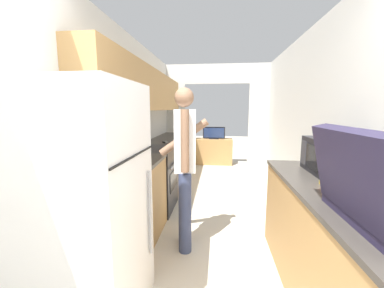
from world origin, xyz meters
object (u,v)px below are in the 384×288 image
suitcase (382,198)px  book_stack (343,186)px  person (185,165)px  refrigerator (83,207)px  microwave (331,157)px  television (214,133)px  range_oven (153,178)px  tv_cabinet (214,151)px  knife (164,142)px

suitcase → book_stack: suitcase is taller
suitcase → book_stack: size_ratio=2.10×
person → suitcase: person is taller
refrigerator → person: person is taller
suitcase → microwave: 0.97m
suitcase → television: size_ratio=1.13×
range_oven → book_stack: range_oven is taller
television → tv_cabinet: bearing=90.0°
refrigerator → tv_cabinet: (0.78, 4.83, -0.48)m
person → book_stack: (1.20, -0.65, 0.04)m
television → book_stack: bearing=-77.8°
television → refrigerator: bearing=-99.2°
refrigerator → suitcase: 1.70m
suitcase → refrigerator: bearing=172.1°
person → suitcase: bearing=-146.1°
knife → refrigerator: bearing=-119.1°
person → book_stack: bearing=-128.7°
refrigerator → tv_cabinet: refrigerator is taller
microwave → suitcase: bearing=-101.5°
person → television: bearing=-13.6°
television → suitcase: bearing=-79.9°
person → tv_cabinet: bearing=-13.5°
microwave → book_stack: size_ratio=1.73×
refrigerator → person: size_ratio=0.98×
television → microwave: bearing=-75.1°
refrigerator → suitcase: (1.67, -0.23, 0.23)m
book_stack → microwave: bearing=76.3°
suitcase → tv_cabinet: bearing=100.0°
refrigerator → book_stack: (1.75, 0.27, 0.12)m
person → knife: size_ratio=5.61×
range_oven → tv_cabinet: range_oven is taller
person → book_stack: person is taller
suitcase → microwave: size_ratio=1.22×
range_oven → tv_cabinet: 3.09m
refrigerator → microwave: size_ratio=3.03×
range_oven → person: 1.20m
person → microwave: (1.31, -0.20, 0.16)m
tv_cabinet → knife: size_ratio=3.27×
person → television: person is taller
range_oven → television: 3.07m
book_stack → television: (-0.97, 4.52, -0.11)m
range_oven → book_stack: 2.46m
person → knife: bearing=10.0°
refrigerator → microwave: refrigerator is taller
tv_cabinet → television: television is taller
television → knife: bearing=-108.8°
range_oven → suitcase: bearing=-50.4°
refrigerator → range_oven: size_ratio=1.57×
suitcase → knife: size_ratio=2.20×
person → suitcase: size_ratio=2.55×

